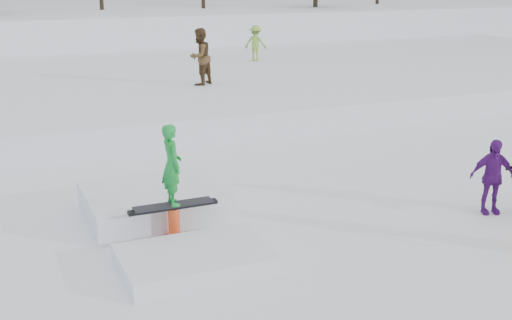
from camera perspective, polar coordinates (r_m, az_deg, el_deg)
name	(u,v)px	position (r m, az deg, el deg)	size (l,w,h in m)	color
ground	(277,258)	(10.81, 1.84, -8.67)	(120.00, 120.00, 0.00)	white
snow_berm	(52,33)	(39.21, -17.65, 10.71)	(60.00, 14.00, 2.40)	white
snow_midrise	(98,85)	(25.54, -13.84, 6.51)	(50.00, 18.00, 0.80)	white
walker_olive	(200,57)	(22.38, -5.02, 9.13)	(0.94, 0.73, 1.94)	#48321A
walker_ygreen	(256,43)	(28.51, -0.04, 10.35)	(1.00, 0.57, 1.54)	#89B742
spectator_purple	(492,177)	(13.30, 20.23, -1.39)	(0.88, 0.37, 1.50)	#56167C
jib_rail_feature	(165,213)	(11.96, -8.09, -4.73)	(2.60, 4.40, 2.11)	white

